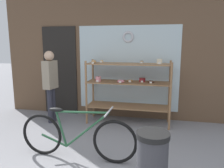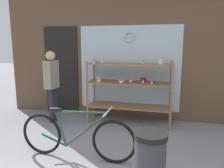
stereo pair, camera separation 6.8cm
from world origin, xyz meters
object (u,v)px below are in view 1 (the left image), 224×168
at_px(display_case, 128,84).
at_px(pedestrian, 50,81).
at_px(bicycle, 76,136).
at_px(trash_bin, 152,163).

relative_size(display_case, pedestrian, 1.14).
xyz_separation_m(bicycle, trash_bin, (1.12, -0.60, 0.06)).
distance_m(bicycle, pedestrian, 1.85).
relative_size(pedestrian, trash_bin, 2.05).
relative_size(display_case, bicycle, 0.98).
bearing_deg(display_case, bicycle, -107.31).
distance_m(pedestrian, trash_bin, 3.02).
height_order(display_case, trash_bin, display_case).
relative_size(bicycle, pedestrian, 1.16).
height_order(pedestrian, trash_bin, pedestrian).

